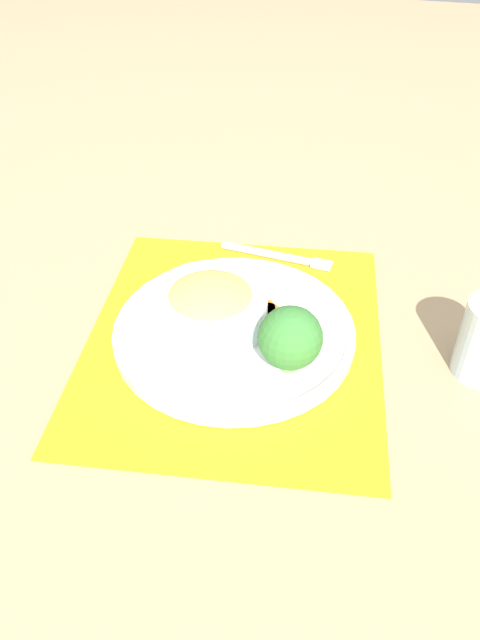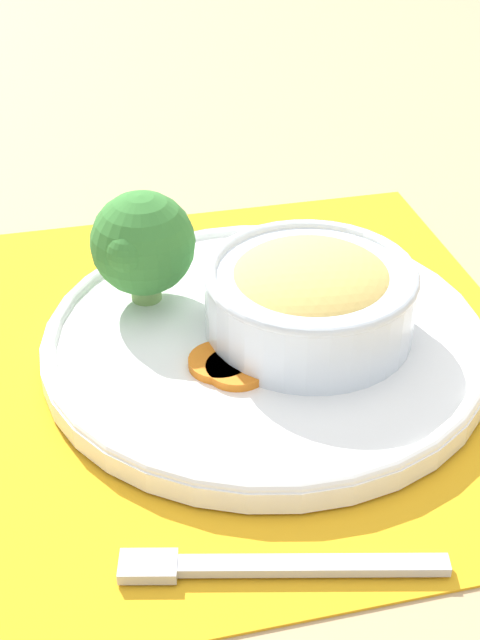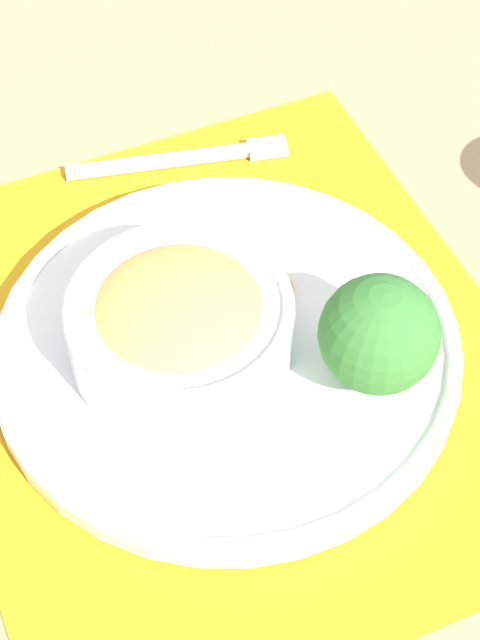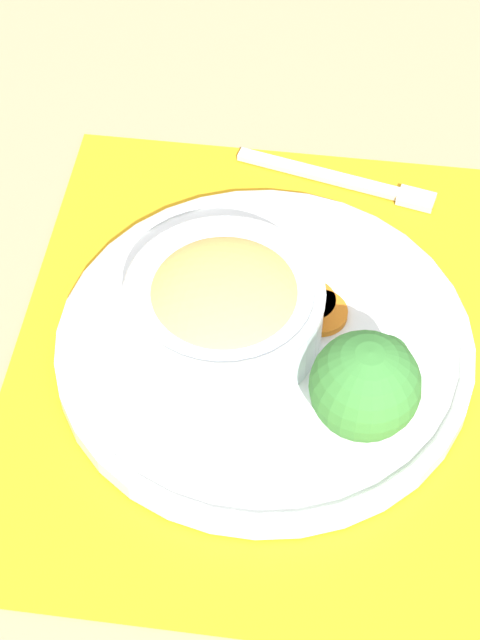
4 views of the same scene
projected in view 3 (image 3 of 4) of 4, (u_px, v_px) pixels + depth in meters
name	position (u px, v px, depth m)	size (l,w,h in m)	color
ground_plane	(227.00, 359.00, 0.75)	(4.00, 4.00, 0.00)	tan
placemat	(227.00, 357.00, 0.75)	(0.51, 0.45, 0.00)	orange
plate	(227.00, 346.00, 0.74)	(0.33, 0.33, 0.02)	white
bowl	(179.00, 321.00, 0.71)	(0.15, 0.15, 0.06)	silver
broccoli_floret	(379.00, 333.00, 0.68)	(0.08, 0.08, 0.09)	#759E51
carrot_slice_near	(262.00, 291.00, 0.76)	(0.04, 0.04, 0.01)	orange
carrot_slice_middle	(244.00, 285.00, 0.77)	(0.04, 0.04, 0.01)	orange
fork	(200.00, 156.00, 0.88)	(0.03, 0.18, 0.01)	#B7B7BC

